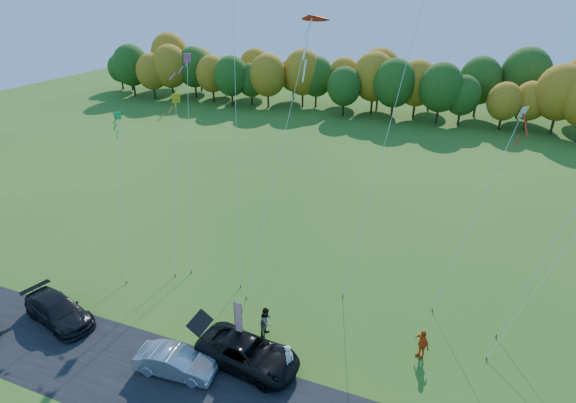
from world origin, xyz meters
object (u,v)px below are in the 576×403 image
(black_suv, at_px, (248,353))
(feather_flag, at_px, (238,322))
(person_east, at_px, (422,344))
(silver_sedan, at_px, (175,362))

(black_suv, bearing_deg, feather_flag, 61.86)
(person_east, relative_size, feather_flag, 0.51)
(black_suv, relative_size, person_east, 3.15)
(feather_flag, bearing_deg, person_east, 19.89)
(silver_sedan, xyz_separation_m, person_east, (12.44, 6.17, 0.20))
(black_suv, xyz_separation_m, person_east, (8.97, 4.18, 0.12))
(black_suv, bearing_deg, silver_sedan, 126.57)
(silver_sedan, bearing_deg, black_suv, -65.51)
(person_east, bearing_deg, black_suv, -109.83)
(black_suv, distance_m, person_east, 9.90)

